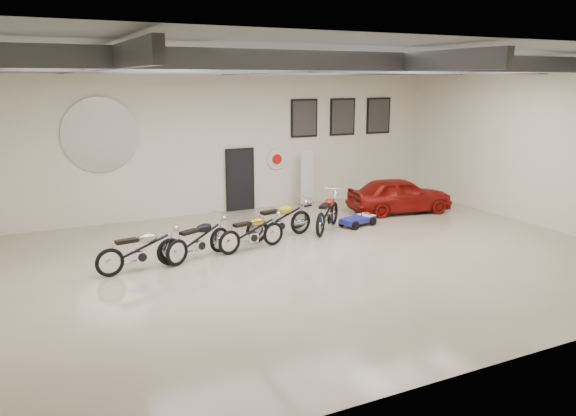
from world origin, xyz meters
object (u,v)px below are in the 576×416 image
banner_stand (307,179)px  motorcycle_gold (252,231)px  motorcycle_silver (140,249)px  vintage_car (400,195)px  motorcycle_black (199,238)px  motorcycle_yellow (279,219)px  go_kart (360,217)px  motorcycle_red (328,212)px

banner_stand → motorcycle_gold: size_ratio=0.99×
motorcycle_silver → vintage_car: size_ratio=0.59×
motorcycle_silver → motorcycle_gold: 3.04m
motorcycle_black → motorcycle_yellow: motorcycle_yellow is taller
motorcycle_silver → go_kart: motorcycle_silver is taller
motorcycle_black → vintage_car: vintage_car is taller
motorcycle_black → motorcycle_gold: motorcycle_black is taller
motorcycle_black → vintage_car: (7.70, 1.88, 0.07)m
banner_stand → motorcycle_gold: (-3.82, -4.05, -0.47)m
motorcycle_yellow → motorcycle_red: 1.68m
motorcycle_silver → motorcycle_red: motorcycle_red is taller
motorcycle_red → go_kart: (1.22, 0.06, -0.31)m
motorcycle_silver → motorcycle_red: (5.82, 1.22, 0.03)m
motorcycle_red → go_kart: bearing=-41.8°
motorcycle_silver → go_kart: (7.04, 1.27, -0.29)m
vintage_car → motorcycle_gold: bearing=116.2°
banner_stand → motorcycle_silver: 8.17m
motorcycle_gold → banner_stand: bearing=35.6°
motorcycle_yellow → go_kart: motorcycle_yellow is taller
banner_stand → motorcycle_red: bearing=-120.8°
motorcycle_black → go_kart: motorcycle_black is taller
motorcycle_gold → motorcycle_yellow: 1.33m
motorcycle_silver → vintage_car: vintage_car is taller
banner_stand → motorcycle_yellow: bearing=-141.9°
motorcycle_yellow → go_kart: 2.91m
motorcycle_silver → motorcycle_yellow: 4.29m
banner_stand → motorcycle_yellow: (-2.69, -3.36, -0.42)m
motorcycle_black → go_kart: (5.52, 0.99, -0.27)m
motorcycle_black → vintage_car: 7.92m
banner_stand → motorcycle_gold: 5.59m
motorcycle_black → motorcycle_gold: 1.50m
banner_stand → motorcycle_black: bearing=-155.3°
motorcycle_black → motorcycle_yellow: bearing=-8.3°
motorcycle_gold → vintage_car: bearing=4.9°
banner_stand → vintage_car: (2.38, -2.27, -0.38)m
motorcycle_black → motorcycle_red: size_ratio=0.93×
banner_stand → motorcycle_black: (-5.32, -4.15, -0.46)m
motorcycle_black → motorcycle_red: 4.40m
go_kart → banner_stand: bearing=78.3°
motorcycle_silver → motorcycle_red: size_ratio=0.95×
motorcycle_gold → motorcycle_red: (2.81, 0.83, 0.05)m
motorcycle_silver → motorcycle_black: bearing=2.1°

